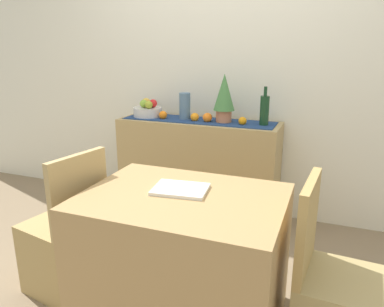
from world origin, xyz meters
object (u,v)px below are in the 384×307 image
potted_plant (224,96)px  fruit_bowl (148,112)px  dining_table (183,259)px  open_book (180,189)px  sideboard_console (198,169)px  chair_near_window (66,249)px  ceramic_vase (185,106)px  wine_bottle (264,110)px

potted_plant → fruit_bowl: bearing=-180.0°
dining_table → open_book: size_ratio=3.67×
sideboard_console → chair_near_window: size_ratio=1.53×
potted_plant → dining_table: bearing=-82.7°
sideboard_console → ceramic_vase: size_ratio=6.02×
sideboard_console → ceramic_vase: (-0.12, 0.00, 0.55)m
wine_bottle → potted_plant: size_ratio=0.77×
sideboard_console → open_book: (0.35, -1.23, 0.32)m
fruit_bowl → dining_table: (0.86, -1.28, -0.54)m
sideboard_console → fruit_bowl: fruit_bowl is taller
open_book → ceramic_vase: bearing=104.2°
potted_plant → open_book: potted_plant is taller
sideboard_console → fruit_bowl: bearing=180.0°
fruit_bowl → ceramic_vase: bearing=0.0°
open_book → potted_plant: bearing=89.1°
potted_plant → dining_table: (0.16, -1.28, -0.71)m
sideboard_console → open_book: 1.32m
fruit_bowl → wine_bottle: 1.03m
wine_bottle → chair_near_window: wine_bottle is taller
sideboard_console → fruit_bowl: size_ratio=5.43×
fruit_bowl → wine_bottle: size_ratio=0.82×
potted_plant → ceramic_vase: bearing=-180.0°
wine_bottle → sideboard_console: bearing=180.0°
sideboard_console → wine_bottle: (0.55, -0.00, 0.56)m
dining_table → chair_near_window: 0.79m
sideboard_console → potted_plant: (0.22, 0.00, 0.65)m
sideboard_console → dining_table: bearing=-73.3°
fruit_bowl → open_book: bearing=-56.0°
open_book → chair_near_window: 0.89m
wine_bottle → chair_near_window: size_ratio=0.34×
ceramic_vase → potted_plant: 0.36m
open_book → chair_near_window: bearing=177.5°
wine_bottle → potted_plant: (-0.33, 0.00, 0.09)m
ceramic_vase → dining_table: bearing=-68.4°
open_book → dining_table: bearing=-63.5°
fruit_bowl → ceramic_vase: 0.36m
fruit_bowl → potted_plant: (0.70, 0.00, 0.17)m
chair_near_window → wine_bottle: bearing=53.7°
wine_bottle → ceramic_vase: bearing=180.0°
ceramic_vase → fruit_bowl: bearing=180.0°
dining_table → wine_bottle: bearing=82.6°
dining_table → chair_near_window: size_ratio=1.14×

